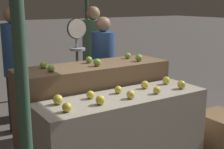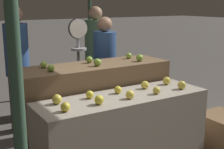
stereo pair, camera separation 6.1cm
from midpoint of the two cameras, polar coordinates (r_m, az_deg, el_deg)
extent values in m
cylinder|color=#33513D|center=(1.70, -15.95, -3.60)|extent=(0.07, 0.07, 2.57)
cylinder|color=#33513D|center=(6.16, -3.79, 8.59)|extent=(0.07, 0.07, 2.57)
cube|color=gray|center=(3.20, 2.63, -11.42)|extent=(1.75, 0.55, 0.87)
cube|color=brown|center=(3.64, -2.72, -6.56)|extent=(1.75, 0.55, 1.08)
sphere|color=gold|center=(2.63, -7.88, -5.89)|extent=(0.08, 0.08, 0.08)
sphere|color=gold|center=(2.79, -1.74, -4.66)|extent=(0.09, 0.09, 0.09)
sphere|color=yellow|center=(2.95, 3.88, -3.69)|extent=(0.08, 0.08, 0.08)
sphere|color=gold|center=(3.13, 8.69, -2.89)|extent=(0.08, 0.08, 0.08)
sphere|color=gold|center=(3.36, 13.14, -1.89)|extent=(0.09, 0.09, 0.09)
sphere|color=gold|center=(2.84, -9.43, -4.48)|extent=(0.09, 0.09, 0.09)
sphere|color=gold|center=(2.96, -3.50, -3.69)|extent=(0.08, 0.08, 0.08)
sphere|color=gold|center=(3.12, 1.64, -2.80)|extent=(0.08, 0.08, 0.08)
sphere|color=yellow|center=(3.31, 6.57, -1.89)|extent=(0.08, 0.08, 0.08)
sphere|color=gold|center=(3.52, 10.44, -1.11)|extent=(0.09, 0.09, 0.09)
sphere|color=#7AA338|center=(3.17, -10.57, 1.15)|extent=(0.07, 0.07, 0.07)
sphere|color=#7AA338|center=(3.40, -2.17, 2.24)|extent=(0.08, 0.08, 0.08)
sphere|color=#7AA338|center=(3.69, 5.54, 3.05)|extent=(0.08, 0.08, 0.08)
sphere|color=#8EB247|center=(3.36, -11.86, 1.78)|extent=(0.07, 0.07, 0.07)
sphere|color=#7AA338|center=(3.58, -3.70, 2.72)|extent=(0.08, 0.08, 0.08)
sphere|color=#84AD3D|center=(3.86, 3.55, 3.46)|extent=(0.07, 0.07, 0.07)
cylinder|color=#99999E|center=(4.15, -5.65, -1.38)|extent=(0.04, 0.04, 1.46)
cylinder|color=black|center=(4.03, -5.85, 8.37)|extent=(0.26, 0.01, 0.26)
cylinder|color=silver|center=(4.02, -5.75, 8.36)|extent=(0.24, 0.02, 0.24)
cylinder|color=#99999E|center=(4.04, -5.69, 5.64)|extent=(0.01, 0.01, 0.14)
cylinder|color=#99999E|center=(4.05, -5.67, 4.66)|extent=(0.20, 0.20, 0.03)
cube|color=#2D2D38|center=(4.51, -0.90, -4.98)|extent=(0.28, 0.24, 0.73)
cylinder|color=#2D4C84|center=(4.35, -0.93, 3.62)|extent=(0.43, 0.43, 0.64)
sphere|color=#936B51|center=(4.30, -0.95, 9.17)|extent=(0.21, 0.21, 0.21)
cube|color=#2D2D38|center=(5.35, -2.58, -1.75)|extent=(0.32, 0.27, 0.79)
cylinder|color=#476B4C|center=(5.21, -2.66, 6.13)|extent=(0.49, 0.49, 0.69)
sphere|color=tan|center=(5.18, -2.72, 11.15)|extent=(0.22, 0.22, 0.22)
cube|color=#2D2D38|center=(4.52, -16.07, -5.03)|extent=(0.25, 0.17, 0.80)
cylinder|color=#2D4C84|center=(4.35, -16.69, 4.37)|extent=(0.35, 0.35, 0.69)
sphere|color=#936B51|center=(4.31, -17.09, 10.43)|extent=(0.23, 0.23, 0.23)
cube|color=brown|center=(4.02, 19.70, -10.08)|extent=(0.47, 0.47, 0.47)
camera|label=1|loc=(0.03, -89.47, 0.12)|focal=50.00mm
camera|label=2|loc=(0.03, 90.53, -0.12)|focal=50.00mm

